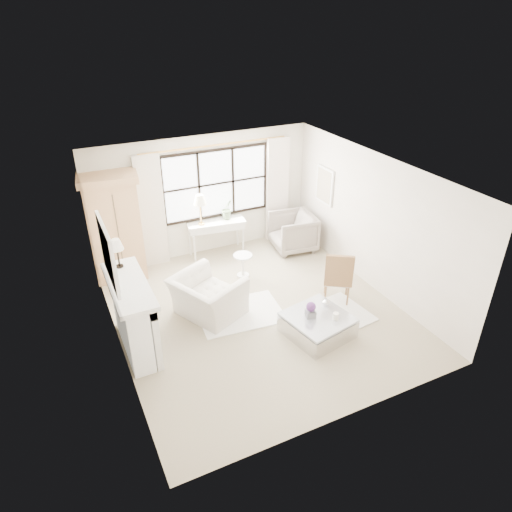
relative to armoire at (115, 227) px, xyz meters
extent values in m
plane|color=tan|center=(2.01, -2.43, -1.14)|extent=(5.50, 5.50, 0.00)
plane|color=white|center=(2.01, -2.43, 1.56)|extent=(5.50, 5.50, 0.00)
plane|color=white|center=(2.01, 0.32, 0.21)|extent=(5.00, 0.00, 5.00)
plane|color=beige|center=(2.01, -5.18, 0.21)|extent=(5.00, 0.00, 5.00)
plane|color=white|center=(-0.49, -2.43, 0.21)|extent=(0.00, 5.50, 5.50)
plane|color=silver|center=(4.51, -2.43, 0.21)|extent=(0.00, 5.50, 5.50)
cube|color=white|center=(2.31, 0.30, 0.46)|extent=(2.40, 0.02, 1.50)
cylinder|color=#C59044|center=(2.31, 0.24, 1.33)|extent=(3.30, 0.04, 0.04)
cube|color=beige|center=(0.81, 0.22, 0.10)|extent=(0.55, 0.10, 2.47)
cube|color=white|center=(3.81, 0.22, 0.10)|extent=(0.55, 0.10, 2.47)
cube|color=white|center=(-0.28, -2.43, -0.55)|extent=(0.34, 1.50, 1.18)
cube|color=#BCBBC3|center=(-0.11, -2.43, -0.61)|extent=(0.03, 1.22, 0.97)
cube|color=black|center=(-0.10, -2.43, -0.82)|extent=(0.06, 0.52, 0.50)
cube|color=white|center=(-0.24, -2.43, 0.08)|extent=(0.58, 1.66, 0.08)
cube|color=white|center=(-0.46, -2.43, 0.70)|extent=(0.05, 1.15, 0.95)
cube|color=silver|center=(-0.43, -2.43, 0.70)|extent=(0.02, 1.00, 0.80)
cube|color=white|center=(4.48, -0.73, 0.41)|extent=(0.04, 0.62, 0.82)
cube|color=#C3B497|center=(4.46, -0.73, 0.41)|extent=(0.01, 0.52, 0.72)
cylinder|color=black|center=(-0.25, -1.86, 0.14)|extent=(0.12, 0.12, 0.03)
cylinder|color=black|center=(-0.25, -1.86, 0.30)|extent=(0.03, 0.03, 0.30)
cone|color=beige|center=(-0.25, -1.86, 0.54)|extent=(0.22, 0.22, 0.18)
cube|color=tan|center=(0.00, 0.00, -0.09)|extent=(1.07, 0.72, 2.10)
cube|color=tan|center=(0.00, 0.00, 1.03)|extent=(1.20, 0.83, 0.14)
cube|color=white|center=(2.18, 0.08, -0.46)|extent=(1.29, 0.58, 0.14)
cube|color=white|center=(2.18, 0.08, -0.37)|extent=(1.35, 0.63, 0.06)
cylinder|color=#BC8C41|center=(1.84, 0.08, -0.32)|extent=(0.14, 0.14, 0.03)
cylinder|color=#BC8C41|center=(1.84, 0.08, -0.08)|extent=(0.02, 0.02, 0.46)
cone|color=#F9EFCB|center=(1.84, 0.08, 0.24)|extent=(0.28, 0.28, 0.22)
imported|color=#5C744D|center=(2.48, 0.10, -0.09)|extent=(0.31, 0.28, 0.49)
cylinder|color=white|center=(2.30, -1.12, -1.12)|extent=(0.26, 0.26, 0.03)
cylinder|color=white|center=(2.30, -1.12, -0.89)|extent=(0.06, 0.06, 0.44)
cylinder|color=white|center=(2.30, -1.12, -0.65)|extent=(0.40, 0.40, 0.03)
cube|color=white|center=(1.69, -2.34, -1.13)|extent=(1.64, 1.24, 0.03)
cube|color=white|center=(3.14, -3.17, -1.13)|extent=(1.52, 1.21, 0.03)
imported|color=silver|center=(1.16, -2.09, -0.75)|extent=(1.44, 1.51, 0.77)
imported|color=gray|center=(3.86, -0.50, -0.71)|extent=(1.06, 1.04, 0.87)
cube|color=beige|center=(3.57, -2.71, -0.68)|extent=(0.65, 0.65, 0.07)
cube|color=olive|center=(3.44, -2.90, -0.36)|extent=(0.43, 0.30, 0.60)
cube|color=silver|center=(2.66, -3.46, -0.98)|extent=(1.17, 1.17, 0.32)
cube|color=#B4B8BF|center=(2.66, -3.46, -0.78)|extent=(1.17, 1.17, 0.04)
cube|color=slate|center=(2.54, -3.41, -0.70)|extent=(0.20, 0.20, 0.12)
sphere|color=#552A6A|center=(2.54, -3.41, -0.56)|extent=(0.17, 0.17, 0.17)
cylinder|color=white|center=(2.89, -3.65, -0.70)|extent=(0.10, 0.10, 0.12)
imported|color=white|center=(2.97, -3.23, -0.69)|extent=(0.18, 0.18, 0.14)
camera|label=1|loc=(-1.05, -8.70, 3.93)|focal=32.00mm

